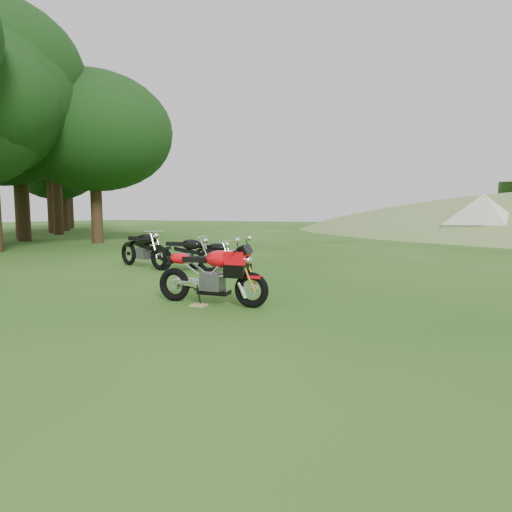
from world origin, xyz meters
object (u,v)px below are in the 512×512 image
at_px(plywood_board, 199,305).
at_px(vintage_moto_c, 185,252).
at_px(sport_motorcycle, 211,270).
at_px(tent_mid, 483,217).
at_px(vintage_moto_b, 212,254).
at_px(vintage_moto_d, 143,248).

distance_m(plywood_board, vintage_moto_c, 4.31).
xyz_separation_m(sport_motorcycle, vintage_moto_c, (-2.72, 3.21, -0.08)).
height_order(plywood_board, tent_mid, tent_mid).
bearing_deg(vintage_moto_b, vintage_moto_c, -137.85).
xyz_separation_m(sport_motorcycle, plywood_board, (-0.14, -0.21, -0.58)).
bearing_deg(tent_mid, vintage_moto_b, -93.99).
relative_size(sport_motorcycle, vintage_moto_c, 1.02).
bearing_deg(plywood_board, vintage_moto_b, 117.52).
relative_size(plywood_board, vintage_moto_b, 0.15).
bearing_deg(vintage_moto_d, vintage_moto_b, 23.38).
distance_m(sport_motorcycle, vintage_moto_b, 4.17).
distance_m(plywood_board, vintage_moto_b, 4.31).
bearing_deg(plywood_board, vintage_moto_d, 139.04).
height_order(vintage_moto_c, tent_mid, tent_mid).
distance_m(vintage_moto_c, tent_mid, 18.37).
relative_size(plywood_board, vintage_moto_d, 0.12).
height_order(plywood_board, vintage_moto_c, vintage_moto_c).
bearing_deg(plywood_board, vintage_moto_c, 127.11).
bearing_deg(vintage_moto_c, vintage_moto_d, 165.17).
height_order(plywood_board, vintage_moto_d, vintage_moto_d).
height_order(plywood_board, vintage_moto_b, vintage_moto_b).
xyz_separation_m(sport_motorcycle, vintage_moto_b, (-2.12, 3.59, -0.15)).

